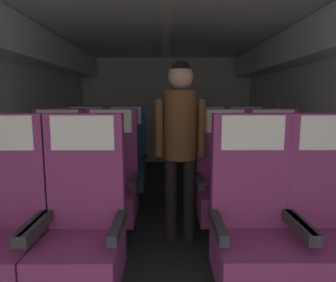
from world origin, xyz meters
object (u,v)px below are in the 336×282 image
(seat_a_left_aisle, at_px, (83,233))
(seat_c_right_window, at_px, (209,164))
(flight_attendant, at_px, (181,133))
(seat_c_left_window, at_px, (87,164))
(seat_b_right_window, at_px, (224,187))
(seat_a_right_aisle, at_px, (333,233))
(seat_b_left_aisle, at_px, (111,187))
(seat_c_right_aisle, at_px, (246,164))
(seat_c_left_aisle, at_px, (126,164))
(seat_b_right_aisle, at_px, (274,186))
(seat_b_left_window, at_px, (58,187))
(seat_a_left_window, at_px, (1,234))
(seat_a_right_window, at_px, (254,233))

(seat_a_left_aisle, xyz_separation_m, seat_c_right_window, (0.98, 1.79, 0.00))
(seat_a_left_aisle, relative_size, flight_attendant, 0.75)
(seat_c_left_window, bearing_deg, seat_b_right_window, -32.55)
(seat_a_right_aisle, distance_m, seat_b_left_aisle, 1.69)
(seat_c_right_aisle, bearing_deg, seat_b_left_aisle, -147.23)
(seat_c_left_aisle, xyz_separation_m, seat_c_right_window, (0.97, -0.00, 0.00))
(seat_b_right_aisle, bearing_deg, seat_c_right_aisle, 89.96)
(seat_b_left_window, relative_size, seat_b_right_aisle, 1.00)
(seat_a_left_aisle, bearing_deg, seat_a_left_window, -179.95)
(seat_b_left_window, distance_m, flight_attendant, 1.16)
(seat_b_right_aisle, distance_m, flight_attendant, 0.94)
(seat_a_right_aisle, xyz_separation_m, seat_c_right_aisle, (-0.01, 1.81, 0.00))
(seat_a_left_aisle, relative_size, seat_c_left_window, 1.00)
(seat_a_right_aisle, relative_size, seat_b_left_window, 1.00)
(seat_c_left_window, bearing_deg, seat_b_right_aisle, -25.79)
(seat_b_right_window, xyz_separation_m, seat_c_right_window, (-0.00, 0.89, 0.00))
(seat_a_left_aisle, xyz_separation_m, seat_c_left_aisle, (0.00, 1.79, 0.00))
(seat_c_left_window, bearing_deg, seat_a_right_aisle, -43.84)
(seat_a_left_aisle, relative_size, seat_b_left_window, 1.00)
(seat_a_left_window, height_order, seat_c_right_window, same)
(seat_a_left_aisle, height_order, seat_a_right_aisle, same)
(seat_a_left_window, distance_m, seat_a_left_aisle, 0.46)
(seat_c_left_window, xyz_separation_m, seat_c_left_aisle, (0.46, -0.02, 0.00))
(seat_b_left_window, height_order, flight_attendant, flight_attendant)
(seat_b_right_window, xyz_separation_m, seat_c_left_window, (-1.44, 0.92, 0.00))
(seat_a_right_window, xyz_separation_m, flight_attendant, (-0.38, 0.92, 0.47))
(seat_b_left_window, distance_m, seat_c_left_aisle, 1.01)
(seat_b_right_window, bearing_deg, seat_b_right_aisle, 1.29)
(seat_c_left_aisle, bearing_deg, seat_b_right_aisle, -32.08)
(seat_b_right_aisle, bearing_deg, seat_b_right_window, -178.71)
(seat_b_right_window, distance_m, seat_c_right_window, 0.89)
(seat_a_right_aisle, height_order, seat_c_right_aisle, same)
(seat_a_left_aisle, xyz_separation_m, seat_b_right_window, (0.98, 0.90, 0.00))
(seat_a_left_aisle, distance_m, seat_a_right_window, 0.98)
(seat_a_left_window, height_order, seat_b_left_window, same)
(seat_c_right_aisle, height_order, seat_c_right_window, same)
(seat_a_right_aisle, distance_m, flight_attendant, 1.32)
(seat_b_left_window, relative_size, flight_attendant, 0.75)
(seat_b_left_window, distance_m, seat_b_left_aisle, 0.46)
(seat_b_left_window, relative_size, seat_b_left_aisle, 1.00)
(seat_a_left_window, bearing_deg, seat_a_left_aisle, 0.05)
(seat_a_left_aisle, xyz_separation_m, seat_b_right_aisle, (1.42, 0.91, 0.00))
(seat_a_left_window, height_order, seat_b_right_window, same)
(seat_c_right_aisle, bearing_deg, seat_b_right_window, -115.81)
(seat_c_right_aisle, bearing_deg, seat_a_left_aisle, -128.04)
(seat_b_left_aisle, distance_m, seat_c_left_aisle, 0.90)
(seat_c_right_window, height_order, flight_attendant, flight_attendant)
(flight_attendant, bearing_deg, seat_b_left_window, 165.85)
(seat_b_right_aisle, height_order, seat_c_right_aisle, same)
(seat_b_right_aisle, bearing_deg, seat_c_left_window, 154.21)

